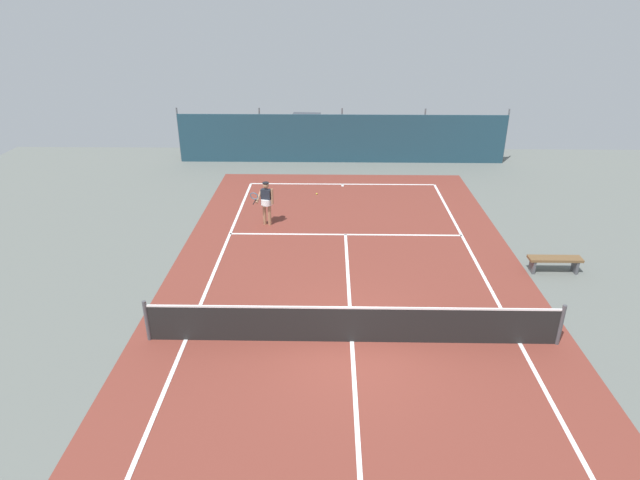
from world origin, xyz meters
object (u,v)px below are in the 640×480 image
at_px(tennis_player, 266,200).
at_px(tennis_ball_near_player, 317,194).
at_px(parked_car, 305,131).
at_px(courtside_bench, 555,261).
at_px(tennis_net, 352,324).

relative_size(tennis_player, tennis_ball_near_player, 24.85).
bearing_deg(parked_car, courtside_bench, -56.38).
height_order(tennis_ball_near_player, courtside_bench, courtside_bench).
bearing_deg(parked_car, tennis_ball_near_player, -79.71).
height_order(tennis_ball_near_player, parked_car, parked_car).
relative_size(tennis_player, parked_car, 0.38).
bearing_deg(tennis_net, tennis_player, 111.61).
bearing_deg(courtside_bench, parked_car, 119.19).
xyz_separation_m(tennis_ball_near_player, parked_car, (-0.82, 7.96, 0.81)).
distance_m(tennis_ball_near_player, courtside_bench, 10.08).
height_order(tennis_player, tennis_ball_near_player, tennis_player).
bearing_deg(courtside_bench, tennis_ball_near_player, 137.53).
xyz_separation_m(tennis_net, courtside_bench, (6.31, 3.75, -0.14)).
relative_size(tennis_net, tennis_player, 6.17).
bearing_deg(tennis_net, courtside_bench, 30.72).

